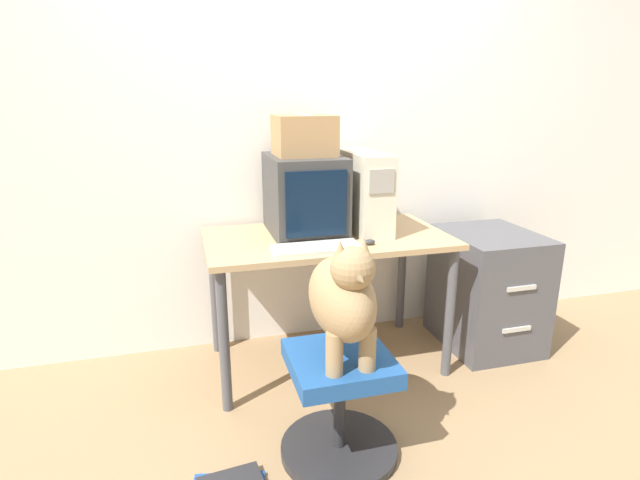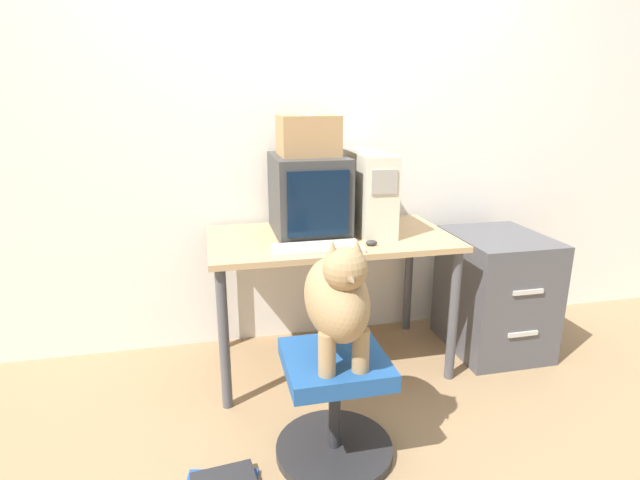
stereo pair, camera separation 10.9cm
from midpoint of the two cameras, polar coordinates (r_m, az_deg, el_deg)
ground_plane at (r=2.63m, az=1.75°, el=-17.37°), size 12.00×12.00×0.00m
wall_back at (r=2.93m, az=-2.59°, el=13.21°), size 8.00×0.05×2.60m
desk at (r=2.65m, az=-0.38°, el=-1.44°), size 1.27×0.70×0.74m
crt_monitor at (r=2.64m, az=-2.95°, el=5.17°), size 0.37×0.48×0.41m
pc_tower at (r=2.71m, az=3.82°, el=5.58°), size 0.17×0.51×0.42m
keyboard at (r=2.36m, az=-1.70°, el=-0.95°), size 0.42×0.18×0.03m
computer_mouse at (r=2.46m, az=4.43°, el=-0.26°), size 0.06×0.04×0.03m
office_chair at (r=2.15m, az=0.73°, el=-18.23°), size 0.49×0.49×0.46m
dog at (r=1.89m, az=1.02°, el=-6.49°), size 0.23×0.46×0.51m
filing_cabinet at (r=3.12m, az=17.62°, el=-5.38°), size 0.50×0.60×0.69m
cardboard_box at (r=2.60m, az=-3.07°, el=11.85°), size 0.30×0.28×0.20m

